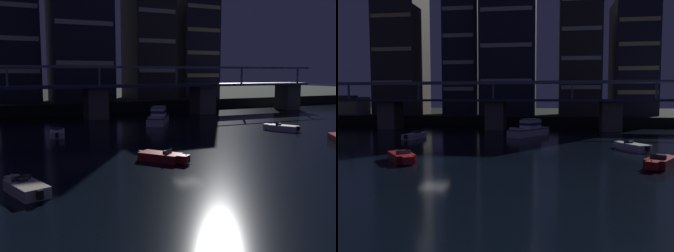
% 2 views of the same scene
% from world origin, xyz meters
% --- Properties ---
extents(ground_plane, '(400.00, 400.00, 0.00)m').
position_xyz_m(ground_plane, '(0.00, 0.00, 0.00)').
color(ground_plane, black).
extents(far_riverbank, '(240.00, 80.00, 2.20)m').
position_xyz_m(far_riverbank, '(0.00, 83.55, 1.10)').
color(far_riverbank, black).
rests_on(far_riverbank, ground).
extents(river_bridge, '(93.74, 6.40, 9.38)m').
position_xyz_m(river_bridge, '(0.00, 35.55, 4.10)').
color(river_bridge, '#605B51').
rests_on(river_bridge, ground).
extents(tower_west_tall, '(8.15, 11.40, 32.18)m').
position_xyz_m(tower_west_tall, '(-11.41, 54.95, 18.14)').
color(tower_west_tall, '#282833').
rests_on(tower_west_tall, far_riverbank).
extents(tower_central, '(12.55, 9.59, 40.07)m').
position_xyz_m(tower_central, '(0.65, 50.10, 22.08)').
color(tower_central, '#282833').
rests_on(tower_central, far_riverbank).
extents(tower_east_tall, '(9.48, 11.63, 33.04)m').
position_xyz_m(tower_east_tall, '(17.28, 53.54, 18.57)').
color(tower_east_tall, '#38332D').
rests_on(tower_east_tall, far_riverbank).
extents(tower_east_low, '(9.49, 12.10, 27.40)m').
position_xyz_m(tower_east_low, '(29.94, 55.30, 15.75)').
color(tower_east_low, '#282833').
rests_on(tower_east_low, far_riverbank).
extents(cabin_cruiser_near_left, '(6.48, 8.89, 2.79)m').
position_xyz_m(cabin_cruiser_near_left, '(7.44, 24.53, 1.05)').
color(cabin_cruiser_near_left, silver).
rests_on(cabin_cruiser_near_left, ground).
extents(speedboat_near_center, '(3.57, 4.88, 1.16)m').
position_xyz_m(speedboat_near_center, '(20.40, 10.10, 0.41)').
color(speedboat_near_center, silver).
rests_on(speedboat_near_center, ground).
extents(speedboat_near_right, '(2.89, 5.15, 1.16)m').
position_xyz_m(speedboat_near_right, '(-15.41, -5.62, 0.41)').
color(speedboat_near_right, beige).
rests_on(speedboat_near_right, ground).
extents(speedboat_mid_left, '(4.06, 4.65, 1.16)m').
position_xyz_m(speedboat_mid_left, '(-2.94, -0.57, 0.41)').
color(speedboat_mid_left, maroon).
rests_on(speedboat_mid_left, ground).
extents(speedboat_mid_right, '(2.44, 5.23, 1.16)m').
position_xyz_m(speedboat_mid_right, '(-9.53, 18.19, 0.41)').
color(speedboat_mid_right, silver).
rests_on(speedboat_mid_right, ground).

